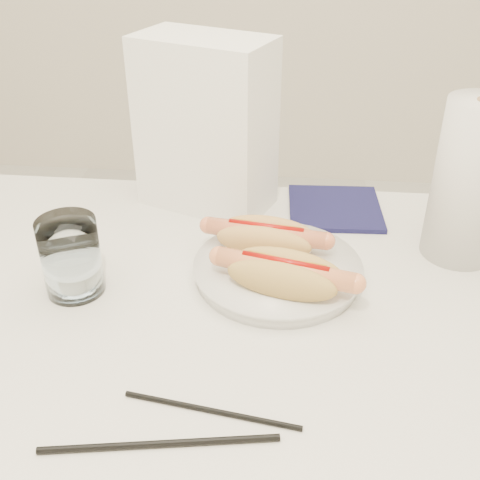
# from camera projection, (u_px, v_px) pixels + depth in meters

# --- Properties ---
(table) EXTENTS (1.20, 0.80, 0.75)m
(table) POSITION_uv_depth(u_px,v_px,m) (198.00, 367.00, 0.75)
(table) COLOR silver
(table) RESTS_ON ground
(plate) EXTENTS (0.25, 0.25, 0.02)m
(plate) POSITION_uv_depth(u_px,v_px,m) (278.00, 272.00, 0.81)
(plate) COLOR white
(plate) RESTS_ON table
(hotdog_left) EXTENTS (0.17, 0.09, 0.05)m
(hotdog_left) POSITION_uv_depth(u_px,v_px,m) (266.00, 237.00, 0.83)
(hotdog_left) COLOR tan
(hotdog_left) RESTS_ON plate
(hotdog_right) EXTENTS (0.18, 0.10, 0.05)m
(hotdog_right) POSITION_uv_depth(u_px,v_px,m) (285.00, 274.00, 0.75)
(hotdog_right) COLOR tan
(hotdog_right) RESTS_ON plate
(water_glass) EXTENTS (0.08, 0.08, 0.11)m
(water_glass) POSITION_uv_depth(u_px,v_px,m) (71.00, 257.00, 0.77)
(water_glass) COLOR white
(water_glass) RESTS_ON table
(chopstick_near) EXTENTS (0.23, 0.05, 0.01)m
(chopstick_near) POSITION_uv_depth(u_px,v_px,m) (160.00, 444.00, 0.58)
(chopstick_near) COLOR black
(chopstick_near) RESTS_ON table
(chopstick_far) EXTENTS (0.19, 0.03, 0.01)m
(chopstick_far) POSITION_uv_depth(u_px,v_px,m) (212.00, 411.00, 0.61)
(chopstick_far) COLOR black
(chopstick_far) RESTS_ON table
(napkin_box) EXTENTS (0.23, 0.18, 0.27)m
(napkin_box) POSITION_uv_depth(u_px,v_px,m) (206.00, 125.00, 0.93)
(napkin_box) COLOR white
(napkin_box) RESTS_ON table
(navy_napkin) EXTENTS (0.16, 0.16, 0.01)m
(navy_napkin) POSITION_uv_depth(u_px,v_px,m) (335.00, 208.00, 0.98)
(navy_napkin) COLOR #13133D
(navy_napkin) RESTS_ON table
(paper_towel_roll) EXTENTS (0.14, 0.14, 0.23)m
(paper_towel_roll) POSITION_uv_depth(u_px,v_px,m) (471.00, 182.00, 0.81)
(paper_towel_roll) COLOR silver
(paper_towel_roll) RESTS_ON table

